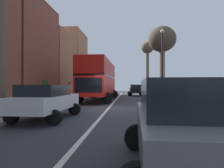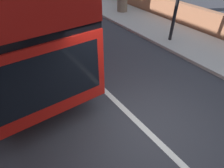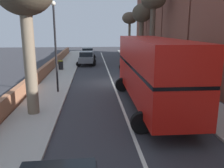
% 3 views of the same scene
% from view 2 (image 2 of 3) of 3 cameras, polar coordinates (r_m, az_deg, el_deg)
% --- Properties ---
extents(ground_plane, '(84.00, 84.00, 0.00)m').
position_cam_2_polar(ground_plane, '(4.94, 10.72, -14.01)').
color(ground_plane, '#333338').
extents(road_centre_line, '(0.16, 54.00, 0.01)m').
position_cam_2_polar(road_centre_line, '(4.94, 10.73, -13.98)').
color(road_centre_line, silver).
rests_on(road_centre_line, ground).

